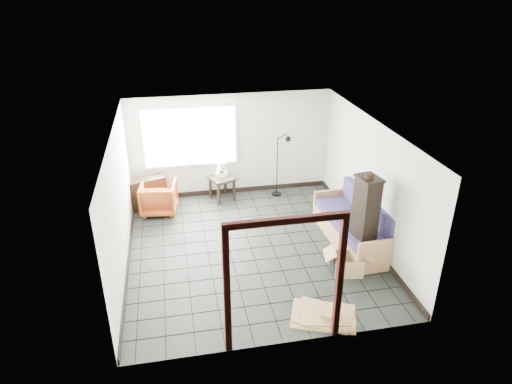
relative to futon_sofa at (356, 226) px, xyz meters
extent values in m
plane|color=black|center=(-2.22, 0.15, -0.37)|extent=(5.50, 5.50, 0.00)
cube|color=silver|center=(-2.22, 2.90, 0.93)|extent=(5.00, 0.02, 2.60)
cube|color=silver|center=(-2.22, -2.60, 0.93)|extent=(5.00, 0.02, 2.60)
cube|color=silver|center=(-4.72, 0.15, 0.93)|extent=(0.02, 5.50, 2.60)
cube|color=silver|center=(0.28, 0.15, 0.93)|extent=(0.02, 5.50, 2.60)
cube|color=white|center=(-2.22, 0.15, 2.23)|extent=(5.00, 5.50, 0.02)
cube|color=black|center=(-2.22, 2.88, -0.31)|extent=(4.95, 0.03, 0.12)
cube|color=black|center=(-4.70, 0.15, -0.31)|extent=(0.03, 5.45, 0.12)
cube|color=black|center=(0.26, 0.15, -0.31)|extent=(0.03, 5.45, 0.12)
cube|color=silver|center=(-3.22, 2.86, 1.23)|extent=(2.32, 0.06, 1.52)
cube|color=white|center=(-3.22, 2.82, 1.23)|extent=(2.20, 0.02, 1.40)
cube|color=black|center=(-3.07, -2.55, 0.68)|extent=(0.10, 0.08, 2.10)
cube|color=black|center=(-1.37, -2.55, 0.68)|extent=(0.10, 0.08, 2.10)
cube|color=black|center=(-2.22, -2.55, 1.78)|extent=(1.80, 0.08, 0.10)
cube|color=#AF714F|center=(-0.07, 0.00, -0.18)|extent=(1.00, 2.25, 0.40)
cube|color=#AF714F|center=(-0.01, -1.14, -0.02)|extent=(0.88, 0.11, 0.70)
cube|color=#AF714F|center=(-0.13, 1.13, -0.02)|extent=(0.88, 0.11, 0.70)
cube|color=#AF714F|center=(0.32, 0.02, 0.23)|extent=(0.21, 2.20, 0.77)
cube|color=#1C193F|center=(-0.06, -0.73, 0.11)|extent=(0.83, 0.75, 0.18)
cube|color=#1C193F|center=(0.26, -0.71, 0.37)|extent=(0.19, 0.71, 0.57)
cube|color=#1C193F|center=(-0.09, -0.01, 0.11)|extent=(0.83, 0.75, 0.18)
cube|color=#1C193F|center=(0.22, 0.01, 0.37)|extent=(0.19, 0.71, 0.57)
cube|color=#1C193F|center=(-0.13, 0.72, 0.11)|extent=(0.83, 0.75, 0.18)
cube|color=#1C193F|center=(0.18, 0.74, 0.37)|extent=(0.19, 0.71, 0.57)
imported|color=maroon|center=(-4.08, 2.16, 0.04)|extent=(0.91, 0.86, 0.83)
cube|color=black|center=(-2.52, 2.55, 0.19)|extent=(0.71, 0.71, 0.07)
cube|color=black|center=(-2.64, 2.27, -0.10)|extent=(0.07, 0.07, 0.55)
cube|color=black|center=(-2.23, 2.43, -0.10)|extent=(0.07, 0.07, 0.55)
cube|color=black|center=(-2.80, 2.67, -0.10)|extent=(0.07, 0.07, 0.55)
cube|color=black|center=(-2.40, 2.84, -0.10)|extent=(0.07, 0.07, 0.55)
cylinder|color=black|center=(-2.51, 2.62, 0.29)|extent=(0.10, 0.10, 0.13)
cylinder|color=black|center=(-2.51, 2.62, 0.40)|extent=(0.02, 0.02, 0.09)
cone|color=beige|center=(-2.51, 2.62, 0.50)|extent=(0.25, 0.25, 0.18)
cube|color=silver|center=(-2.51, 2.63, 0.27)|extent=(0.33, 0.30, 0.10)
cylinder|color=black|center=(-2.64, 2.68, 0.27)|extent=(0.04, 0.06, 0.06)
cylinder|color=black|center=(-1.11, 2.55, -0.36)|extent=(0.26, 0.26, 0.03)
cylinder|color=black|center=(-1.11, 2.55, 0.41)|extent=(0.02, 0.02, 1.54)
cylinder|color=black|center=(-0.99, 2.51, 1.22)|extent=(0.26, 0.03, 0.14)
sphere|color=black|center=(-0.87, 2.46, 1.15)|extent=(0.14, 0.14, 0.14)
cube|color=black|center=(-4.37, 2.55, -0.01)|extent=(1.00, 0.64, 0.73)
cube|color=black|center=(-4.37, 2.55, 0.00)|extent=(0.93, 0.57, 0.03)
cube|color=black|center=(-0.17, -0.70, 0.52)|extent=(0.41, 0.50, 1.80)
cube|color=black|center=(-0.17, -0.70, 1.42)|extent=(0.46, 0.55, 0.04)
cylinder|color=black|center=(-0.21, -0.77, 1.50)|extent=(0.18, 0.18, 0.11)
cube|color=#946C47|center=(-0.58, -1.02, -0.36)|extent=(0.62, 0.53, 0.02)
cube|color=black|center=(-0.85, -0.97, -0.19)|extent=(0.10, 0.43, 0.37)
cube|color=#946C47|center=(-0.31, -1.07, -0.19)|extent=(0.10, 0.43, 0.37)
cube|color=#946C47|center=(-0.62, -1.24, -0.19)|extent=(0.54, 0.12, 0.37)
cube|color=#946C47|center=(-0.54, -0.81, -0.19)|extent=(0.54, 0.12, 0.37)
cube|color=#946C47|center=(-0.92, -0.96, 0.06)|extent=(0.28, 0.47, 0.15)
cube|color=#946C47|center=(-0.24, -1.09, 0.06)|extent=(0.28, 0.47, 0.15)
cube|color=#946C47|center=(-1.42, -2.15, -0.36)|extent=(1.25, 1.08, 0.02)
cube|color=#946C47|center=(-1.42, -2.15, -0.34)|extent=(1.15, 1.07, 0.02)
cube|color=#946C47|center=(-1.42, -2.15, -0.32)|extent=(0.89, 0.72, 0.02)
cube|color=#946C47|center=(-1.32, -2.24, -0.26)|extent=(0.39, 0.37, 0.09)
camera|label=1|loc=(-3.68, -7.78, 4.82)|focal=32.00mm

